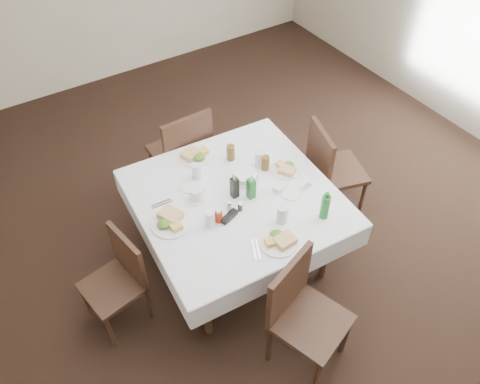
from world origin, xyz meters
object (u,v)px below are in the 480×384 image
Objects in this scene: dining_table at (236,202)px; chair_east at (329,166)px; water_w at (210,219)px; oil_cruet_dark at (235,187)px; water_s at (282,214)px; oil_cruet_green at (251,188)px; ketchup_bottle at (219,216)px; water_n at (197,172)px; bread_basket at (245,177)px; chair_south at (301,309)px; chair_north at (184,150)px; chair_west at (120,275)px; green_bottle at (325,206)px; coffee_mug at (196,195)px; water_e at (260,159)px.

dining_table is 1.03m from chair_east.
oil_cruet_dark is (0.31, 0.15, 0.03)m from water_w.
water_s is 0.65× the size of oil_cruet_green.
water_s is at bearing -33.00° from ketchup_bottle.
bread_basket is (0.31, -0.23, -0.03)m from water_n.
chair_south is 1.02m from oil_cruet_dark.
oil_cruet_dark is at bearing 142.32° from oil_cruet_green.
chair_north reaches higher than chair_west.
dining_table is at bearing 84.79° from chair_south.
green_bottle is (-0.58, -0.57, 0.32)m from chair_east.
water_w is at bearing -153.70° from oil_cruet_dark.
water_s reaches higher than water_n.
chair_south is 1.15× the size of chair_west.
water_n is at bearing -105.36° from chair_north.
oil_cruet_dark is 0.13m from oil_cruet_green.
green_bottle reaches higher than water_w.
chair_west is 1.21m from bread_basket.
chair_east reaches higher than bread_basket.
coffee_mug is at bearing -119.18° from water_n.
bread_basket is (0.01, 0.51, -0.04)m from water_s.
water_s is 1.12× the size of water_w.
dining_table is at bearing -0.12° from chair_west.
chair_west is at bearing 159.80° from green_bottle.
chair_west is at bearing -158.27° from water_n.
green_bottle reaches higher than water_e.
water_s is at bearing -51.79° from coffee_mug.
dining_table is 0.71m from green_bottle.
chair_south is at bearing -92.73° from chair_north.
water_s is at bearing -91.62° from bread_basket.
chair_south is 1.26m from water_e.
water_n is 0.48m from oil_cruet_green.
water_n is 0.80m from water_s.
green_bottle is (0.43, -1.43, 0.29)m from chair_north.
water_s is 0.43m from oil_cruet_dark.
ketchup_bottle is (-0.24, -0.15, 0.13)m from dining_table.
chair_east is 1.14× the size of chair_west.
chair_west is 1.27m from water_s.
bread_basket is 0.21m from oil_cruet_green.
green_bottle reaches higher than chair_south.
water_s is at bearing -153.01° from chair_east.
water_s is at bearing -29.02° from water_w.
chair_north reaches higher than ketchup_bottle.
bread_basket is 0.70m from green_bottle.
oil_cruet_green is at bearing -109.87° from bread_basket.
chair_east is at bearing 2.46° from dining_table.
water_n is at bearing 120.93° from oil_cruet_green.
coffee_mug is (0.74, 0.13, 0.33)m from chair_west.
ketchup_bottle is (-0.59, -0.34, -0.02)m from water_e.
dining_table is 0.17m from oil_cruet_dark.
chair_west is 0.79m from water_w.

